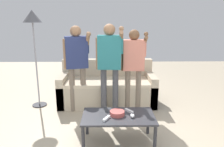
{
  "coord_description": "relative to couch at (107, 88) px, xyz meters",
  "views": [
    {
      "loc": [
        -0.16,
        -2.62,
        1.67
      ],
      "look_at": [
        -0.11,
        0.58,
        0.86
      ],
      "focal_mm": 34.54,
      "sensor_mm": 36.0,
      "label": 1
    }
  ],
  "objects": [
    {
      "name": "player_center",
      "position": [
        0.04,
        -0.56,
        0.7
      ],
      "size": [
        0.47,
        0.33,
        1.6
      ],
      "color": "#47474C",
      "rests_on": "ground"
    },
    {
      "name": "game_remote_nunchuk",
      "position": [
        0.34,
        -1.6,
        0.13
      ],
      "size": [
        0.06,
        0.09,
        0.05
      ],
      "color": "white",
      "rests_on": "coffee_table"
    },
    {
      "name": "couch",
      "position": [
        0.0,
        0.0,
        0.0
      ],
      "size": [
        1.89,
        0.86,
        0.85
      ],
      "color": "#B7A88E",
      "rests_on": "ground"
    },
    {
      "name": "snack_bowl",
      "position": [
        0.14,
        -1.54,
        0.14
      ],
      "size": [
        0.2,
        0.2,
        0.06
      ],
      "primitive_type": "cylinder",
      "color": "#B24C47",
      "rests_on": "coffee_table"
    },
    {
      "name": "coffee_table",
      "position": [
        0.16,
        -1.55,
        0.06
      ],
      "size": [
        0.97,
        0.56,
        0.41
      ],
      "color": "#2D2D33",
      "rests_on": "ground"
    },
    {
      "name": "game_remote_wand_near",
      "position": [
        -0.0,
        -1.66,
        0.12
      ],
      "size": [
        0.1,
        0.15,
        0.03
      ],
      "color": "white",
      "rests_on": "coffee_table"
    },
    {
      "name": "floor_lamp",
      "position": [
        -1.36,
        -0.17,
        1.29
      ],
      "size": [
        0.34,
        0.34,
        1.84
      ],
      "color": "#2D2D33",
      "rests_on": "ground"
    },
    {
      "name": "ground_plane",
      "position": [
        0.18,
        -1.6,
        -0.3
      ],
      "size": [
        12.0,
        12.0,
        0.0
      ],
      "primitive_type": "plane",
      "color": "tan"
    },
    {
      "name": "game_remote_wand_far",
      "position": [
        0.31,
        -1.43,
        0.12
      ],
      "size": [
        0.12,
        0.14,
        0.03
      ],
      "color": "white",
      "rests_on": "coffee_table"
    },
    {
      "name": "player_right",
      "position": [
        0.47,
        -0.45,
        0.64
      ],
      "size": [
        0.44,
        0.3,
        1.5
      ],
      "color": "#756656",
      "rests_on": "ground"
    },
    {
      "name": "player_left",
      "position": [
        -0.55,
        -0.41,
        0.68
      ],
      "size": [
        0.5,
        0.34,
        1.57
      ],
      "color": "#756656",
      "rests_on": "ground"
    }
  ]
}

